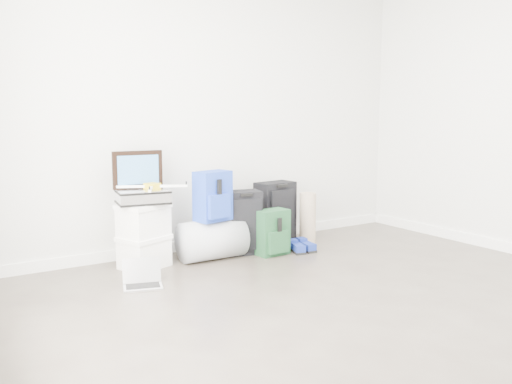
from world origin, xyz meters
TOP-DOWN VIEW (x-y plane):
  - ground at (0.00, 0.00)m, footprint 5.00×5.00m
  - room_envelope at (0.00, 0.02)m, footprint 4.52×5.02m
  - boxes_stack at (-0.86, 2.15)m, footprint 0.48×0.44m
  - briefcase at (-0.86, 2.15)m, footprint 0.46×0.37m
  - painting at (-0.86, 2.25)m, footprint 0.43×0.06m
  - drone at (-0.78, 2.13)m, footprint 0.54×0.54m
  - duffel_bag at (-0.24, 2.07)m, footprint 0.59×0.37m
  - blue_backpack at (-0.24, 2.04)m, footprint 0.35×0.29m
  - large_suitcase at (0.07, 2.09)m, footprint 0.42×0.32m
  - green_backpack at (0.31, 1.90)m, footprint 0.32×0.24m
  - carry_on at (0.62, 2.29)m, footprint 0.42×0.30m
  - shoes at (0.62, 1.85)m, footprint 0.26×0.26m
  - rolled_rug at (0.90, 2.13)m, footprint 0.17×0.17m
  - laptop at (-1.06, 1.67)m, footprint 0.34×0.29m

SIDE VIEW (x-z plane):
  - ground at x=0.00m, z-range 0.00..0.00m
  - shoes at x=0.62m, z-range 0.00..0.08m
  - laptop at x=-1.06m, z-range -0.05..0.15m
  - duffel_bag at x=-0.24m, z-range 0.00..0.36m
  - green_backpack at x=0.31m, z-range -0.01..0.42m
  - rolled_rug at x=0.90m, z-range 0.00..0.51m
  - boxes_stack at x=-0.86m, z-range 0.00..0.56m
  - large_suitcase at x=0.07m, z-range 0.00..0.60m
  - carry_on at x=0.62m, z-range 0.00..0.62m
  - blue_backpack at x=-0.24m, z-range 0.35..0.80m
  - briefcase at x=-0.86m, z-range 0.56..0.68m
  - drone at x=-0.78m, z-range 0.68..0.73m
  - painting at x=-0.86m, z-range 0.68..1.00m
  - room_envelope at x=0.00m, z-range 0.37..3.08m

